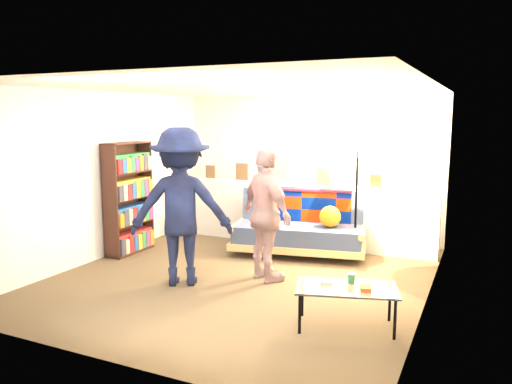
% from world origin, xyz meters
% --- Properties ---
extents(ground, '(5.00, 5.00, 0.00)m').
position_xyz_m(ground, '(0.00, 0.00, 0.00)').
color(ground, brown).
rests_on(ground, ground).
extents(room_shell, '(4.60, 5.05, 2.45)m').
position_xyz_m(room_shell, '(0.00, 0.47, 1.67)').
color(room_shell, silver).
rests_on(room_shell, ground).
extents(half_wall_ledge, '(4.45, 0.15, 1.00)m').
position_xyz_m(half_wall_ledge, '(0.00, 1.80, 0.50)').
color(half_wall_ledge, silver).
rests_on(half_wall_ledge, ground).
extents(ledge_decor, '(2.97, 0.02, 0.45)m').
position_xyz_m(ledge_decor, '(-0.23, 1.78, 1.18)').
color(ledge_decor, brown).
rests_on(ledge_decor, half_wall_ledge).
extents(futon_sofa, '(2.10, 1.27, 0.84)m').
position_xyz_m(futon_sofa, '(0.30, 1.34, 0.39)').
color(futon_sofa, tan).
rests_on(futon_sofa, ground).
extents(bookshelf, '(0.28, 0.83, 1.67)m').
position_xyz_m(bookshelf, '(-2.08, 0.33, 0.78)').
color(bookshelf, '#321810').
rests_on(bookshelf, ground).
extents(coffee_table, '(1.09, 0.79, 0.51)m').
position_xyz_m(coffee_table, '(1.62, -0.96, 0.38)').
color(coffee_table, black).
rests_on(coffee_table, ground).
extents(floor_lamp, '(0.35, 0.30, 1.62)m').
position_xyz_m(floor_lamp, '(1.11, 1.46, 1.15)').
color(floor_lamp, black).
rests_on(floor_lamp, ground).
extents(person_left, '(1.43, 1.21, 1.92)m').
position_xyz_m(person_left, '(-0.57, -0.53, 0.96)').
color(person_left, black).
rests_on(person_left, ground).
extents(person_right, '(1.04, 0.89, 1.68)m').
position_xyz_m(person_right, '(0.33, 0.00, 0.84)').
color(person_right, pink).
rests_on(person_right, ground).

